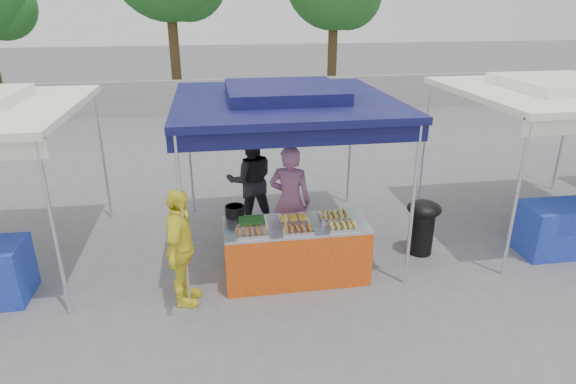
{
  "coord_description": "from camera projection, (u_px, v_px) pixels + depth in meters",
  "views": [
    {
      "loc": [
        -1.07,
        -6.02,
        3.72
      ],
      "look_at": [
        0.0,
        0.6,
        1.05
      ],
      "focal_mm": 30.0,
      "sensor_mm": 36.0,
      "label": 1
    }
  ],
  "objects": [
    {
      "name": "crate_left",
      "position": [
        267.0,
        246.0,
        7.5
      ],
      "size": [
        0.51,
        0.35,
        0.3
      ],
      "primitive_type": "cube",
      "color": "#162CB9",
      "rests_on": "ground_plane"
    },
    {
      "name": "food_tray_fl",
      "position": [
        252.0,
        233.0,
        6.32
      ],
      "size": [
        0.42,
        0.3,
        0.07
      ],
      "color": "white",
      "rests_on": "vendor_table"
    },
    {
      "name": "food_tray_fm",
      "position": [
        297.0,
        229.0,
        6.41
      ],
      "size": [
        0.42,
        0.3,
        0.07
      ],
      "color": "white",
      "rests_on": "vendor_table"
    },
    {
      "name": "food_tray_br",
      "position": [
        334.0,
        216.0,
        6.82
      ],
      "size": [
        0.42,
        0.3,
        0.07
      ],
      "color": "white",
      "rests_on": "vendor_table"
    },
    {
      "name": "back_wall",
      "position": [
        241.0,
        96.0,
        16.92
      ],
      "size": [
        40.0,
        0.25,
        1.2
      ],
      "primitive_type": "cube",
      "color": "gray",
      "rests_on": "ground_plane"
    },
    {
      "name": "wok_burner",
      "position": [
        423.0,
        223.0,
        7.45
      ],
      "size": [
        0.52,
        0.52,
        0.88
      ],
      "rotation": [
        0.0,
        0.0,
        0.18
      ],
      "color": "black",
      "rests_on": "ground_plane"
    },
    {
      "name": "crate_stacked",
      "position": [
        306.0,
        229.0,
        7.34
      ],
      "size": [
        0.5,
        0.35,
        0.3
      ],
      "primitive_type": "cube",
      "color": "#162CB9",
      "rests_on": "crate_right"
    },
    {
      "name": "food_tray_fr",
      "position": [
        343.0,
        226.0,
        6.5
      ],
      "size": [
        0.42,
        0.3,
        0.07
      ],
      "color": "white",
      "rests_on": "vendor_table"
    },
    {
      "name": "main_canopy",
      "position": [
        284.0,
        100.0,
        7.07
      ],
      "size": [
        3.2,
        3.2,
        2.57
      ],
      "color": "silver",
      "rests_on": "ground_plane"
    },
    {
      "name": "helper_man",
      "position": [
        251.0,
        180.0,
        8.23
      ],
      "size": [
        0.86,
        0.69,
        1.72
      ],
      "primitive_type": "imported",
      "rotation": [
        0.0,
        0.0,
        3.19
      ],
      "color": "#222227",
      "rests_on": "ground_plane"
    },
    {
      "name": "cooking_pot",
      "position": [
        235.0,
        211.0,
        6.85
      ],
      "size": [
        0.28,
        0.28,
        0.16
      ],
      "primitive_type": "cylinder",
      "color": "black",
      "rests_on": "vendor_table"
    },
    {
      "name": "skewer_cup",
      "position": [
        286.0,
        231.0,
        6.35
      ],
      "size": [
        0.07,
        0.07,
        0.09
      ],
      "primitive_type": "cylinder",
      "color": "silver",
      "rests_on": "vendor_table"
    },
    {
      "name": "vendor_woman",
      "position": [
        290.0,
        201.0,
        7.33
      ],
      "size": [
        0.75,
        0.62,
        1.76
      ],
      "primitive_type": "imported",
      "rotation": [
        0.0,
        0.0,
        2.77
      ],
      "color": "#9C638A",
      "rests_on": "ground_plane"
    },
    {
      "name": "food_tray_bm",
      "position": [
        293.0,
        218.0,
        6.73
      ],
      "size": [
        0.42,
        0.3,
        0.07
      ],
      "color": "white",
      "rests_on": "vendor_table"
    },
    {
      "name": "food_tray_bl",
      "position": [
        252.0,
        222.0,
        6.63
      ],
      "size": [
        0.42,
        0.3,
        0.07
      ],
      "color": "white",
      "rests_on": "vendor_table"
    },
    {
      "name": "neighbor_stall_right",
      "position": [
        567.0,
        144.0,
        7.66
      ],
      "size": [
        3.2,
        3.2,
        2.57
      ],
      "color": "silver",
      "rests_on": "ground_plane"
    },
    {
      "name": "customer_person",
      "position": [
        181.0,
        248.0,
        6.09
      ],
      "size": [
        0.53,
        0.99,
        1.6
      ],
      "primitive_type": "imported",
      "rotation": [
        0.0,
        0.0,
        1.42
      ],
      "color": "#FFF138",
      "rests_on": "ground_plane"
    },
    {
      "name": "crate_right",
      "position": [
        306.0,
        247.0,
        7.45
      ],
      "size": [
        0.54,
        0.38,
        0.33
      ],
      "primitive_type": "cube",
      "color": "#162CB9",
      "rests_on": "ground_plane"
    },
    {
      "name": "vendor_table",
      "position": [
        296.0,
        251.0,
        6.81
      ],
      "size": [
        2.0,
        0.8,
        0.85
      ],
      "color": "#DC4F13",
      "rests_on": "ground_plane"
    },
    {
      "name": "ground_plane",
      "position": [
        295.0,
        273.0,
        7.05
      ],
      "size": [
        80.0,
        80.0,
        0.0
      ],
      "primitive_type": "plane",
      "color": "slate"
    }
  ]
}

